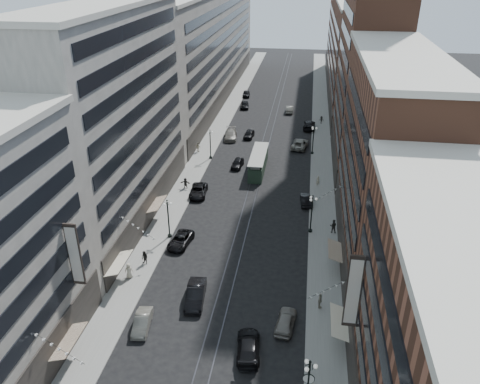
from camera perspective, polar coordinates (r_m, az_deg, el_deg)
The scene contains 39 objects.
ground at distance 89.46m, azimuth 2.86°, elevation 4.94°, with size 220.00×220.00×0.00m, color black.
sidewalk_west at distance 100.20m, azimuth -2.87°, elevation 7.45°, with size 4.00×180.00×0.15m, color gray.
sidewalk_east at distance 98.50m, azimuth 9.88°, elevation 6.73°, with size 4.00×180.00×0.15m, color gray.
rail_west at distance 98.82m, azimuth 3.05°, elevation 7.12°, with size 0.12×180.00×0.02m, color #2D2D33.
rail_east at distance 98.71m, azimuth 3.86°, elevation 7.08°, with size 0.12×180.00×0.02m, color #2D2D33.
building_west_mid at distance 63.87m, azimuth -14.95°, elevation 8.27°, with size 8.00×36.00×28.00m, color #A59E92.
building_west_far at distance 122.85m, azimuth -3.49°, elevation 17.32°, with size 8.00×90.00×26.00m, color #A59E92.
building_east_mid at distance 55.77m, azimuth 17.35°, elevation 3.00°, with size 8.00×30.00×24.00m, color brown.
building_east_tower at distance 80.13m, azimuth 15.67°, elevation 17.06°, with size 8.00×26.00×42.00m, color brown.
building_east_far at distance 129.73m, azimuth 12.94°, elevation 16.79°, with size 8.00×72.00×24.00m, color brown.
lamppost_sw_far at distance 61.39m, azimuth -8.74°, elevation -3.07°, with size 1.03×1.14×5.52m.
lamppost_sw_mid at distance 85.03m, azimuth -3.65°, elevation 5.96°, with size 1.03×1.14×5.52m.
lamppost_se_near at distance 40.34m, azimuth 8.30°, elevation -22.08°, with size 1.08×1.14×5.52m.
lamppost_se_far at distance 62.51m, azimuth 8.73°, elevation -2.48°, with size 1.03×1.14×5.52m.
lamppost_se_mid at distance 88.03m, azimuth 8.91°, elevation 6.43°, with size 1.03×1.14×5.52m.
streetcar at distance 80.87m, azimuth 2.25°, elevation 3.59°, with size 2.49×11.27×3.12m.
car_1 at distance 49.50m, azimuth -11.84°, elevation -15.27°, with size 1.47×4.20×1.38m, color slate.
car_2 at distance 60.95m, azimuth -7.26°, elevation -5.86°, with size 2.28×4.94×1.37m, color black.
car_4 at distance 48.79m, azimuth 5.59°, elevation -15.36°, with size 1.78×4.42×1.51m, color slate.
car_5 at distance 51.70m, azimuth -5.44°, elevation -12.31°, with size 1.86×5.32×1.75m, color black.
car_6 at distance 46.09m, azimuth 1.02°, elevation -18.30°, with size 2.16×5.31×1.54m, color black.
pedestrian_1 at distance 55.91m, azimuth -13.39°, elevation -9.31°, with size 0.93×0.51×1.91m, color #B0A892.
pedestrian_2 at distance 57.80m, azimuth -11.55°, elevation -7.85°, with size 0.85×0.47×1.75m, color black.
pedestrian_4 at distance 51.07m, azimuth 9.72°, elevation -12.94°, with size 1.08×0.49×1.84m, color #A29B86.
car_7 at distance 72.87m, azimuth -5.10°, elevation 0.14°, with size 2.45×5.31×1.48m, color black.
car_8 at distance 95.58m, azimuth -1.15°, elevation 7.00°, with size 2.40×5.91×1.71m, color slate.
car_9 at distance 115.87m, azimuth 0.58°, elevation 10.58°, with size 1.88×4.68×1.59m, color black.
car_10 at distance 70.81m, azimuth 8.01°, elevation -0.92°, with size 1.48×4.24×1.40m, color black.
car_11 at distance 91.59m, azimuth 7.32°, elevation 5.85°, with size 2.75×5.96×1.66m, color gray.
car_12 at distance 102.52m, azimuth 8.43°, elevation 8.11°, with size 2.40×5.91×1.72m, color black.
car_13 at distance 96.25m, azimuth 1.10°, elevation 7.08°, with size 1.78×4.43×1.51m, color black.
car_14 at distance 113.16m, azimuth 6.06°, elevation 10.02°, with size 1.66×4.76×1.57m, color slate.
pedestrian_5 at distance 74.96m, azimuth -6.67°, elevation 1.09°, with size 1.60×0.46×1.73m, color black.
pedestrian_6 at distance 88.89m, azimuth -5.14°, elevation 5.46°, with size 1.08×0.49×1.84m, color beige.
pedestrian_7 at distance 63.87m, azimuth 11.29°, elevation -4.09°, with size 0.94×0.51×1.93m, color black.
pedestrian_8 at distance 76.34m, azimuth 9.47°, elevation 1.38°, with size 0.62×0.40×1.69m, color #BBB59B.
pedestrian_9 at distance 105.74m, azimuth 9.89°, elevation 8.66°, with size 1.08×0.44×1.67m, color black.
car_extra_0 at distance 82.38m, azimuth -0.32°, elevation 3.53°, with size 1.74×4.31×1.47m, color black.
car_extra_1 at distance 125.87m, azimuth 0.77°, elevation 11.89°, with size 1.78×4.42×1.51m, color black.
Camera 1 is at (7.66, -22.59, 33.51)m, focal length 35.00 mm.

